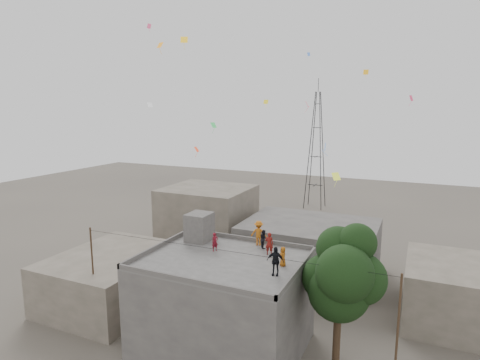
% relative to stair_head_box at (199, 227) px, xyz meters
% --- Properties ---
extents(ground, '(140.00, 140.00, 0.00)m').
position_rel_stair_head_box_xyz_m(ground, '(3.20, -2.60, -7.10)').
color(ground, '#4F4841').
rests_on(ground, ground).
extents(main_building, '(10.00, 8.00, 6.10)m').
position_rel_stair_head_box_xyz_m(main_building, '(3.20, -2.60, -4.05)').
color(main_building, '#4D4A48').
rests_on(main_building, ground).
extents(parapet, '(10.00, 8.00, 0.30)m').
position_rel_stair_head_box_xyz_m(parapet, '(3.20, -2.60, -0.85)').
color(parapet, '#4D4A48').
rests_on(parapet, main_building).
extents(stair_head_box, '(1.60, 1.80, 2.00)m').
position_rel_stair_head_box_xyz_m(stair_head_box, '(0.00, 0.00, 0.00)').
color(stair_head_box, '#4D4A48').
rests_on(stair_head_box, main_building).
extents(neighbor_west, '(8.00, 10.00, 4.00)m').
position_rel_stair_head_box_xyz_m(neighbor_west, '(-7.80, -0.60, -5.10)').
color(neighbor_west, '#5D5649').
rests_on(neighbor_west, ground).
extents(neighbor_north, '(12.00, 9.00, 5.00)m').
position_rel_stair_head_box_xyz_m(neighbor_north, '(5.20, 11.40, -4.60)').
color(neighbor_north, '#4D4A48').
rests_on(neighbor_north, ground).
extents(neighbor_northwest, '(9.00, 8.00, 7.00)m').
position_rel_stair_head_box_xyz_m(neighbor_northwest, '(-6.80, 13.40, -3.60)').
color(neighbor_northwest, '#5D5649').
rests_on(neighbor_northwest, ground).
extents(neighbor_east, '(7.00, 8.00, 4.40)m').
position_rel_stair_head_box_xyz_m(neighbor_east, '(17.20, 7.40, -4.90)').
color(neighbor_east, '#5D5649').
rests_on(neighbor_east, ground).
extents(tree, '(4.90, 4.60, 9.10)m').
position_rel_stair_head_box_xyz_m(tree, '(10.57, -2.00, -1.00)').
color(tree, black).
rests_on(tree, ground).
extents(utility_line, '(20.12, 0.62, 7.40)m').
position_rel_stair_head_box_xyz_m(utility_line, '(3.70, -3.85, -3.27)').
color(utility_line, black).
rests_on(utility_line, ground).
extents(transmission_tower, '(2.97, 2.97, 20.01)m').
position_rel_stair_head_box_xyz_m(transmission_tower, '(-0.80, 37.40, 1.97)').
color(transmission_tower, black).
rests_on(transmission_tower, ground).
extents(person_red_adult, '(0.60, 0.45, 1.50)m').
position_rel_stair_head_box_xyz_m(person_red_adult, '(5.59, -0.64, -0.25)').
color(person_red_adult, maroon).
rests_on(person_red_adult, main_building).
extents(person_orange_child, '(0.66, 0.69, 1.19)m').
position_rel_stair_head_box_xyz_m(person_orange_child, '(6.98, -2.05, -0.40)').
color(person_orange_child, '#A25412').
rests_on(person_orange_child, main_building).
extents(person_dark_child, '(0.75, 0.78, 1.26)m').
position_rel_stair_head_box_xyz_m(person_dark_child, '(4.79, 0.42, -0.37)').
color(person_dark_child, black).
rests_on(person_dark_child, main_building).
extents(person_dark_adult, '(1.03, 0.53, 1.69)m').
position_rel_stair_head_box_xyz_m(person_dark_adult, '(7.03, -3.55, -0.15)').
color(person_dark_adult, black).
rests_on(person_dark_adult, main_building).
extents(person_orange_adult, '(1.20, 0.79, 1.74)m').
position_rel_stair_head_box_xyz_m(person_orange_adult, '(4.27, 0.80, -0.13)').
color(person_orange_adult, '#C26516').
rests_on(person_orange_adult, main_building).
extents(person_red_child, '(0.49, 0.55, 1.25)m').
position_rel_stair_head_box_xyz_m(person_red_child, '(2.05, -1.49, -0.37)').
color(person_red_child, maroon).
rests_on(person_red_child, main_building).
extents(kites, '(21.84, 16.78, 10.84)m').
position_rel_stair_head_box_xyz_m(kites, '(2.78, 4.09, 9.02)').
color(kites, '#F53E19').
rests_on(kites, ground).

